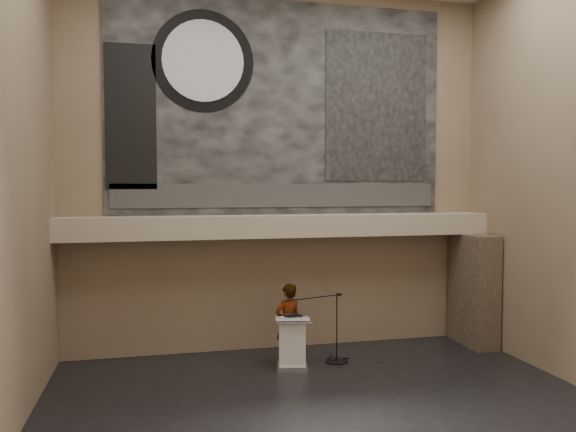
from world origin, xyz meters
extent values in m
plane|color=black|center=(0.00, 0.00, 0.00)|extent=(10.00, 10.00, 0.00)
cube|color=#79644D|center=(0.00, 4.00, 4.25)|extent=(10.00, 0.02, 8.50)
cube|color=#79644D|center=(0.00, -4.00, 4.25)|extent=(10.00, 0.02, 8.50)
cube|color=#79644D|center=(-5.00, 0.00, 4.25)|extent=(0.02, 8.00, 8.50)
cube|color=tan|center=(0.00, 3.60, 2.95)|extent=(10.00, 0.80, 0.50)
cylinder|color=#B2893D|center=(-1.60, 3.55, 2.67)|extent=(0.04, 0.04, 0.06)
cylinder|color=#B2893D|center=(1.90, 3.55, 2.67)|extent=(0.04, 0.04, 0.06)
cube|color=black|center=(0.00, 3.97, 5.70)|extent=(8.00, 0.05, 5.00)
cube|color=#2F2F2F|center=(0.00, 3.93, 3.65)|extent=(7.76, 0.02, 0.55)
cylinder|color=black|center=(-1.80, 3.93, 6.70)|extent=(2.30, 0.02, 2.30)
cylinder|color=silver|center=(-1.80, 3.91, 6.70)|extent=(1.84, 0.02, 1.84)
cube|color=black|center=(2.40, 3.93, 5.80)|extent=(2.60, 0.02, 3.60)
cube|color=black|center=(-3.40, 3.93, 5.40)|extent=(1.10, 0.02, 3.20)
cube|color=#3E3226|center=(4.65, 3.15, 1.35)|extent=(0.60, 1.40, 2.70)
cube|color=silver|center=(-0.10, 2.40, 0.04)|extent=(0.71, 0.59, 0.08)
cube|color=white|center=(-0.10, 2.40, 0.56)|extent=(0.61, 0.48, 0.96)
cube|color=white|center=(-0.10, 2.38, 1.07)|extent=(0.79, 0.62, 0.13)
cube|color=black|center=(-0.08, 2.42, 1.12)|extent=(0.41, 0.37, 0.04)
cube|color=white|center=(-0.28, 2.33, 1.10)|extent=(0.29, 0.34, 0.00)
imported|color=silver|center=(-0.09, 2.82, 0.87)|extent=(0.74, 0.61, 1.74)
cylinder|color=black|center=(0.96, 2.59, 0.01)|extent=(0.52, 0.52, 0.02)
cylinder|color=black|center=(0.96, 2.59, 0.76)|extent=(0.03, 0.03, 1.53)
cylinder|color=black|center=(0.36, 2.40, 1.49)|extent=(1.34, 0.45, 0.02)
camera|label=1|loc=(-2.88, -9.01, 3.86)|focal=35.00mm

